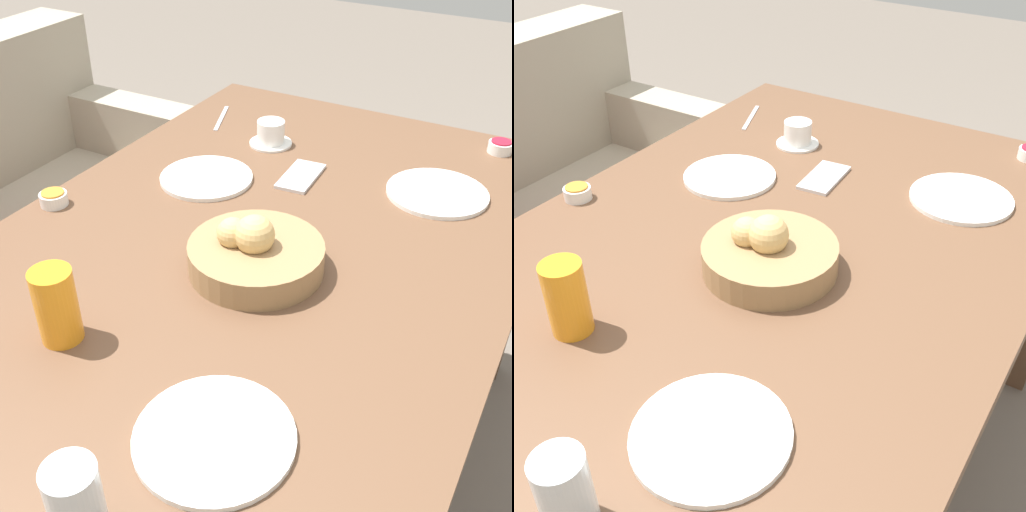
# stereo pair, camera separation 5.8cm
# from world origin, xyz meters

# --- Properties ---
(ground_plane) EXTENTS (10.00, 10.00, 0.00)m
(ground_plane) POSITION_xyz_m (0.00, 0.00, 0.00)
(ground_plane) COLOR #6B6056
(dining_table) EXTENTS (1.58, 1.01, 0.76)m
(dining_table) POSITION_xyz_m (0.00, 0.00, 0.67)
(dining_table) COLOR brown
(dining_table) RESTS_ON ground_plane
(bread_basket) EXTENTS (0.25, 0.25, 0.12)m
(bread_basket) POSITION_xyz_m (-0.05, -0.05, 0.79)
(bread_basket) COLOR #99754C
(bread_basket) RESTS_ON dining_table
(plate_near_left) EXTENTS (0.23, 0.23, 0.01)m
(plate_near_left) POSITION_xyz_m (-0.43, -0.20, 0.76)
(plate_near_left) COLOR white
(plate_near_left) RESTS_ON dining_table
(plate_near_right) EXTENTS (0.23, 0.23, 0.01)m
(plate_near_right) POSITION_xyz_m (0.39, -0.27, 0.76)
(plate_near_right) COLOR white
(plate_near_right) RESTS_ON dining_table
(plate_far_center) EXTENTS (0.22, 0.22, 0.01)m
(plate_far_center) POSITION_xyz_m (0.20, 0.22, 0.76)
(plate_far_center) COLOR white
(plate_far_center) RESTS_ON dining_table
(juice_glass) EXTENTS (0.07, 0.07, 0.13)m
(juice_glass) POSITION_xyz_m (-0.37, 0.13, 0.82)
(juice_glass) COLOR orange
(juice_glass) RESTS_ON dining_table
(water_tumbler) EXTENTS (0.07, 0.07, 0.12)m
(water_tumbler) POSITION_xyz_m (-0.62, -0.13, 0.81)
(water_tumbler) COLOR silver
(water_tumbler) RESTS_ON dining_table
(coffee_cup) EXTENTS (0.11, 0.11, 0.06)m
(coffee_cup) POSITION_xyz_m (0.45, 0.19, 0.78)
(coffee_cup) COLOR white
(coffee_cup) RESTS_ON dining_table
(jam_bowl_berry) EXTENTS (0.06, 0.06, 0.03)m
(jam_bowl_berry) POSITION_xyz_m (0.69, -0.34, 0.77)
(jam_bowl_berry) COLOR white
(jam_bowl_berry) RESTS_ON dining_table
(jam_bowl_honey) EXTENTS (0.06, 0.06, 0.03)m
(jam_bowl_honey) POSITION_xyz_m (-0.06, 0.45, 0.77)
(jam_bowl_honey) COLOR white
(jam_bowl_honey) RESTS_ON dining_table
(fork_silver) EXTENTS (0.16, 0.07, 0.00)m
(fork_silver) POSITION_xyz_m (0.53, 0.39, 0.76)
(fork_silver) COLOR #B7B7BC
(fork_silver) RESTS_ON dining_table
(cell_phone) EXTENTS (0.16, 0.09, 0.01)m
(cell_phone) POSITION_xyz_m (0.32, 0.04, 0.76)
(cell_phone) COLOR silver
(cell_phone) RESTS_ON dining_table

